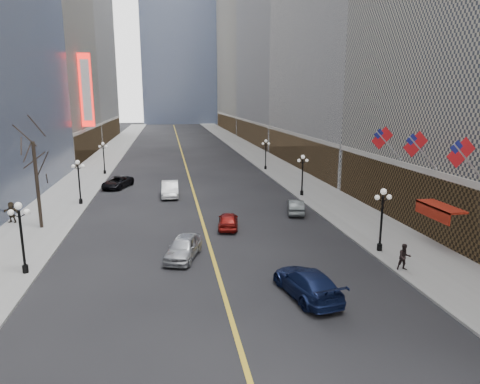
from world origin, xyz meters
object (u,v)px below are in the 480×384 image
object	(u,v)px
streetlamp_east_1	(382,213)
car_nb_mid	(170,189)
car_sb_far	(296,207)
streetlamp_west_3	(104,155)
car_sb_near	(307,283)
streetlamp_west_2	(79,177)
streetlamp_east_2	(303,171)
car_nb_near	(183,247)
car_sb_mid	(228,220)
streetlamp_west_1	(21,230)
streetlamp_east_3	(266,151)
car_nb_far	(117,182)

from	to	relation	value
streetlamp_east_1	car_nb_mid	xyz separation A→B (m)	(-14.50, 20.46, -2.05)
car_nb_mid	car_sb_far	xyz separation A→B (m)	(11.70, -9.30, -0.17)
streetlamp_west_3	car_sb_near	xyz separation A→B (m)	(16.32, -41.70, -2.12)
streetlamp_west_2	streetlamp_west_3	xyz separation A→B (m)	(0.00, 18.00, 0.00)
streetlamp_west_2	car_nb_mid	world-z (taller)	streetlamp_west_2
car_sb_far	streetlamp_east_1	bearing A→B (deg)	117.57
streetlamp_east_2	car_sb_far	bearing A→B (deg)	-112.25
streetlamp_east_2	car_sb_near	distance (m)	24.88
car_nb_near	car_sb_far	xyz separation A→B (m)	(11.00, 9.92, -0.11)
car_nb_mid	car_sb_mid	world-z (taller)	car_nb_mid
car_nb_near	car_sb_near	distance (m)	9.52
streetlamp_west_1	car_sb_near	xyz separation A→B (m)	(16.32, -5.70, -2.12)
streetlamp_east_1	car_sb_mid	xyz separation A→B (m)	(-9.80, 7.56, -2.21)
car_nb_mid	car_sb_near	world-z (taller)	car_nb_mid
streetlamp_east_3	streetlamp_west_2	distance (m)	29.68
streetlamp_west_2	car_nb_far	xyz separation A→B (m)	(2.80, 8.20, -2.20)
car_sb_near	streetlamp_east_1	bearing A→B (deg)	-151.86
car_nb_near	streetlamp_west_1	bearing A→B (deg)	-154.96
car_nb_far	streetlamp_east_3	bearing A→B (deg)	45.65
streetlamp_east_2	car_sb_mid	xyz separation A→B (m)	(-9.80, -10.44, -2.21)
streetlamp_east_2	car_sb_far	distance (m)	7.72
car_nb_mid	car_sb_far	world-z (taller)	car_nb_mid
streetlamp_west_2	car_sb_far	bearing A→B (deg)	-18.21
streetlamp_east_3	car_sb_mid	distance (m)	30.16
streetlamp_west_1	car_sb_far	distance (m)	23.71
streetlamp_west_3	streetlamp_west_1	bearing A→B (deg)	-90.00
car_sb_near	streetlamp_west_2	bearing A→B (deg)	-65.36
car_sb_near	streetlamp_west_1	bearing A→B (deg)	-29.16
streetlamp_east_2	car_sb_near	size ratio (longest dim) A/B	0.84
car_sb_near	car_sb_mid	size ratio (longest dim) A/B	1.33
car_sb_mid	streetlamp_east_3	bearing A→B (deg)	-99.76
car_nb_far	car_sb_far	distance (m)	23.46
streetlamp_east_2	car_sb_near	world-z (taller)	streetlamp_east_2
car_nb_far	car_sb_mid	bearing A→B (deg)	-39.03
car_nb_mid	streetlamp_west_1	bearing A→B (deg)	-113.03
streetlamp_west_3	car_nb_far	size ratio (longest dim) A/B	0.89
streetlamp_east_3	car_nb_far	size ratio (longest dim) A/B	0.89
streetlamp_east_2	streetlamp_west_3	bearing A→B (deg)	142.67
car_sb_mid	car_sb_far	world-z (taller)	car_sb_mid
car_sb_near	car_sb_far	bearing A→B (deg)	-114.80
streetlamp_east_2	car_sb_mid	size ratio (longest dim) A/B	1.11
streetlamp_east_1	car_sb_mid	size ratio (longest dim) A/B	1.11
streetlamp_west_2	car_sb_mid	size ratio (longest dim) A/B	1.11
car_nb_near	car_sb_mid	distance (m)	7.48
streetlamp_east_2	car_nb_mid	distance (m)	14.85
streetlamp_east_1	car_sb_far	bearing A→B (deg)	104.09
streetlamp_west_1	car_nb_mid	bearing A→B (deg)	66.03
streetlamp_east_3	streetlamp_west_1	xyz separation A→B (m)	(-23.60, -36.00, 0.00)
streetlamp_west_2	streetlamp_west_3	world-z (taller)	same
streetlamp_west_1	car_nb_near	distance (m)	10.10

